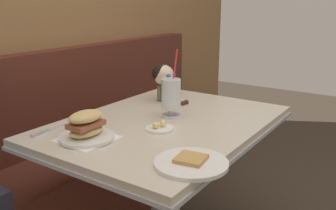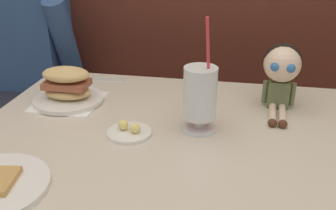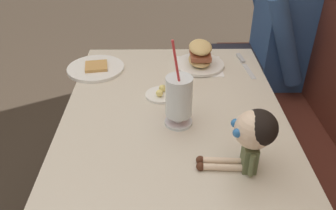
{
  "view_description": "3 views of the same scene",
  "coord_description": "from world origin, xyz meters",
  "px_view_note": "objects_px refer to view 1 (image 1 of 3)",
  "views": [
    {
      "loc": [
        -1.32,
        -0.73,
        1.27
      ],
      "look_at": [
        0.02,
        0.18,
        0.81
      ],
      "focal_mm": 39.8,
      "sensor_mm": 36.0,
      "label": 1
    },
    {
      "loc": [
        0.16,
        -0.75,
        1.24
      ],
      "look_at": [
        -0.02,
        0.2,
        0.81
      ],
      "focal_mm": 41.35,
      "sensor_mm": 36.0,
      "label": 2
    },
    {
      "loc": [
        1.05,
        0.14,
        1.46
      ],
      "look_at": [
        0.11,
        0.16,
        0.85
      ],
      "focal_mm": 37.41,
      "sensor_mm": 36.0,
      "label": 3
    }
  ],
  "objects_px": {
    "butter_saucer": "(159,128)",
    "butter_knife": "(46,131)",
    "milkshake_glass": "(171,96)",
    "seated_doll": "(164,77)",
    "sandwich_plate": "(86,128)",
    "toast_plate": "(191,163)"
  },
  "relations": [
    {
      "from": "butter_knife",
      "to": "sandwich_plate",
      "type": "bearing_deg",
      "value": -79.8
    },
    {
      "from": "toast_plate",
      "to": "milkshake_glass",
      "type": "height_order",
      "value": "milkshake_glass"
    },
    {
      "from": "toast_plate",
      "to": "seated_doll",
      "type": "bearing_deg",
      "value": 41.1
    },
    {
      "from": "butter_knife",
      "to": "seated_doll",
      "type": "xyz_separation_m",
      "value": [
        0.69,
        -0.12,
        0.12
      ]
    },
    {
      "from": "sandwich_plate",
      "to": "butter_saucer",
      "type": "xyz_separation_m",
      "value": [
        0.25,
        -0.17,
        -0.04
      ]
    },
    {
      "from": "butter_knife",
      "to": "seated_doll",
      "type": "bearing_deg",
      "value": -9.74
    },
    {
      "from": "seated_doll",
      "to": "toast_plate",
      "type": "bearing_deg",
      "value": -138.9
    },
    {
      "from": "sandwich_plate",
      "to": "butter_knife",
      "type": "distance_m",
      "value": 0.21
    },
    {
      "from": "toast_plate",
      "to": "sandwich_plate",
      "type": "distance_m",
      "value": 0.46
    },
    {
      "from": "toast_plate",
      "to": "milkshake_glass",
      "type": "bearing_deg",
      "value": 40.93
    },
    {
      "from": "milkshake_glass",
      "to": "sandwich_plate",
      "type": "height_order",
      "value": "milkshake_glass"
    },
    {
      "from": "sandwich_plate",
      "to": "seated_doll",
      "type": "relative_size",
      "value": 0.99
    },
    {
      "from": "butter_saucer",
      "to": "seated_doll",
      "type": "xyz_separation_m",
      "value": [
        0.4,
        0.26,
        0.12
      ]
    },
    {
      "from": "toast_plate",
      "to": "seated_doll",
      "type": "distance_m",
      "value": 0.84
    },
    {
      "from": "milkshake_glass",
      "to": "seated_doll",
      "type": "bearing_deg",
      "value": 41.41
    },
    {
      "from": "toast_plate",
      "to": "seated_doll",
      "type": "relative_size",
      "value": 1.13
    },
    {
      "from": "toast_plate",
      "to": "sandwich_plate",
      "type": "bearing_deg",
      "value": 93.3
    },
    {
      "from": "sandwich_plate",
      "to": "milkshake_glass",
      "type": "bearing_deg",
      "value": -14.52
    },
    {
      "from": "toast_plate",
      "to": "butter_saucer",
      "type": "bearing_deg",
      "value": 52.25
    },
    {
      "from": "butter_saucer",
      "to": "butter_knife",
      "type": "distance_m",
      "value": 0.47
    },
    {
      "from": "milkshake_glass",
      "to": "butter_saucer",
      "type": "distance_m",
      "value": 0.21
    },
    {
      "from": "milkshake_glass",
      "to": "seated_doll",
      "type": "xyz_separation_m",
      "value": [
        0.22,
        0.2,
        0.03
      ]
    }
  ]
}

